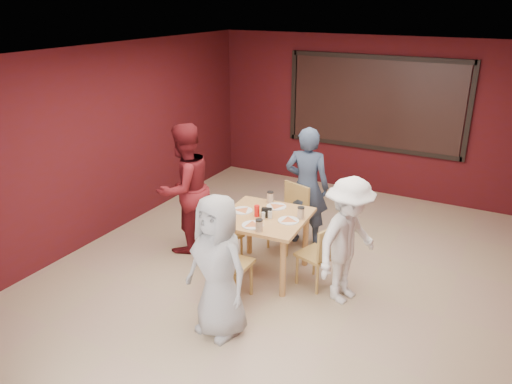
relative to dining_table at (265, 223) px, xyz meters
The scene contains 11 objects.
floor 0.79m from the dining_table, 15.00° to the left, with size 7.00×7.00×0.00m, color tan.
window_blinds 3.68m from the dining_table, 84.64° to the left, with size 3.00×0.02×1.50m, color black.
dining_table is the anchor object (origin of this frame).
chair_front 0.83m from the dining_table, 96.27° to the right, with size 0.46×0.46×0.94m.
chair_back 0.87m from the dining_table, 91.62° to the left, with size 0.57×0.57×0.93m.
chair_left 0.72m from the dining_table, behind, with size 0.46×0.46×0.80m.
chair_right 0.80m from the dining_table, ahead, with size 0.52×0.52×0.84m.
diner_front 1.33m from the dining_table, 84.16° to the right, with size 0.78×0.50×1.59m, color #9D9D9D.
diner_back 1.10m from the dining_table, 84.00° to the left, with size 0.64×0.42×1.75m, color #2F3D54.
diner_left 1.33m from the dining_table, behind, with size 0.89×0.70×1.84m, color #5F1217.
diner_right 1.12m from the dining_table, ahead, with size 1.00×0.57×1.54m, color white.
Camera 1 is at (2.29, -5.20, 3.40)m, focal length 35.00 mm.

